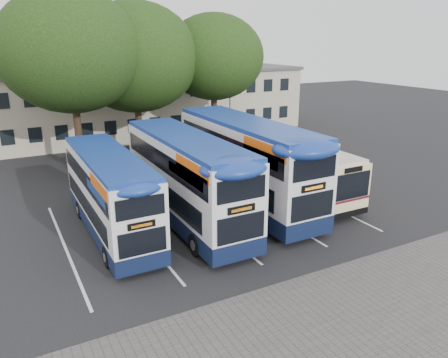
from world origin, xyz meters
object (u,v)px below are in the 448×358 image
object	(u,v)px
tree_left	(70,51)
tree_right	(214,57)
bus_dd_left	(110,191)
bus_dd_mid	(186,176)
bus_dd_right	(246,160)
lamp_post	(230,85)
bus_single	(289,164)
tree_mid	(135,57)

from	to	relation	value
tree_left	tree_right	xyz separation A→B (m)	(11.25, 1.38, -0.64)
tree_right	tree_left	bearing A→B (deg)	-173.03
bus_dd_left	bus_dd_mid	distance (m)	3.79
tree_right	bus_dd_right	size ratio (longest dim) A/B	0.95
lamp_post	tree_left	bearing A→B (deg)	-167.44
bus_dd_right	bus_single	world-z (taller)	bus_dd_right
tree_left	tree_mid	bearing A→B (deg)	19.54
tree_left	bus_single	xyz separation A→B (m)	(10.27, -10.46, -6.42)
tree_mid	bus_dd_right	size ratio (longest dim) A/B	1.01
tree_right	bus_dd_left	xyz separation A→B (m)	(-11.98, -12.73, -5.37)
tree_mid	tree_right	bearing A→B (deg)	-3.15
lamp_post	bus_dd_left	size ratio (longest dim) A/B	0.95
lamp_post	tree_right	size ratio (longest dim) A/B	0.83
bus_dd_right	bus_single	size ratio (longest dim) A/B	1.10
bus_single	tree_mid	bearing A→B (deg)	113.94
tree_mid	tree_left	bearing A→B (deg)	-160.46
tree_left	bus_dd_mid	distance (m)	13.41
lamp_post	tree_left	distance (m)	14.37
bus_dd_mid	tree_left	bearing A→B (deg)	104.43
tree_mid	bus_dd_mid	bearing A→B (deg)	-97.78
tree_left	tree_right	distance (m)	11.35
bus_dd_left	tree_right	bearing A→B (deg)	46.73
bus_dd_mid	bus_single	bearing A→B (deg)	10.12
tree_left	bus_dd_right	distance (m)	14.17
bus_dd_left	bus_dd_right	distance (m)	7.63
tree_left	tree_right	bearing A→B (deg)	6.97
tree_mid	bus_dd_right	xyz separation A→B (m)	(2.02, -12.80, -5.00)
tree_left	bus_single	distance (m)	16.01
lamp_post	tree_left	size ratio (longest dim) A/B	0.74
tree_left	bus_single	world-z (taller)	tree_left
lamp_post	bus_dd_mid	bearing A→B (deg)	-125.78
tree_right	tree_mid	bearing A→B (deg)	176.85
lamp_post	bus_dd_mid	world-z (taller)	lamp_post
lamp_post	tree_mid	world-z (taller)	tree_mid
tree_left	bus_dd_right	bearing A→B (deg)	-58.14
bus_dd_mid	bus_dd_right	distance (m)	3.92
tree_right	bus_dd_right	bearing A→B (deg)	-109.33
lamp_post	bus_dd_right	size ratio (longest dim) A/B	0.79
bus_dd_mid	tree_mid	bearing A→B (deg)	82.22
bus_dd_mid	bus_single	size ratio (longest dim) A/B	1.03
lamp_post	bus_dd_mid	distance (m)	18.43
lamp_post	tree_right	distance (m)	3.86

